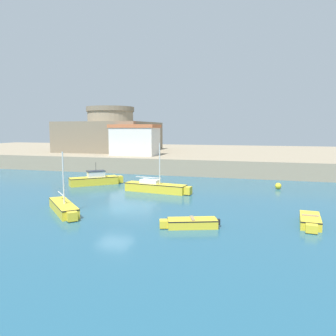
# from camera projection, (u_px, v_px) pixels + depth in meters

# --- Properties ---
(ground_plane) EXTENTS (200.00, 200.00, 0.00)m
(ground_plane) POSITION_uv_depth(u_px,v_px,m) (115.00, 211.00, 24.31)
(ground_plane) COLOR #235670
(quay_seawall) EXTENTS (120.00, 40.00, 2.13)m
(quay_seawall) POSITION_uv_depth(u_px,v_px,m) (205.00, 156.00, 61.13)
(quay_seawall) COLOR gray
(quay_seawall) RESTS_ON ground
(sailboat_yellow_0) EXTENTS (4.53, 4.49, 4.45)m
(sailboat_yellow_0) POSITION_uv_depth(u_px,v_px,m) (64.00, 207.00, 23.67)
(sailboat_yellow_0) COLOR yellow
(sailboat_yellow_0) RESTS_ON ground
(motorboat_yellow_1) EXTENTS (5.09, 4.69, 2.44)m
(motorboat_yellow_1) POSITION_uv_depth(u_px,v_px,m) (95.00, 179.00, 35.60)
(motorboat_yellow_1) COLOR yellow
(motorboat_yellow_1) RESTS_ON ground
(dinghy_yellow_2) EXTENTS (3.66, 2.11, 0.62)m
(dinghy_yellow_2) POSITION_uv_depth(u_px,v_px,m) (191.00, 223.00, 20.13)
(dinghy_yellow_2) COLOR yellow
(dinghy_yellow_2) RESTS_ON ground
(dinghy_yellow_3) EXTENTS (1.45, 3.78, 0.64)m
(dinghy_yellow_3) POSITION_uv_depth(u_px,v_px,m) (310.00, 221.00, 20.57)
(dinghy_yellow_3) COLOR yellow
(dinghy_yellow_3) RESTS_ON ground
(sailboat_yellow_4) EXTENTS (6.77, 2.18, 4.71)m
(sailboat_yellow_4) POSITION_uv_depth(u_px,v_px,m) (156.00, 187.00, 31.38)
(sailboat_yellow_4) COLOR yellow
(sailboat_yellow_4) RESTS_ON ground
(mooring_buoy) EXTENTS (0.62, 0.62, 0.62)m
(mooring_buoy) POSITION_uv_depth(u_px,v_px,m) (278.00, 186.00, 33.07)
(mooring_buoy) COLOR yellow
(mooring_buoy) RESTS_ON ground
(fortress) EXTENTS (14.88, 14.88, 7.80)m
(fortress) POSITION_uv_depth(u_px,v_px,m) (111.00, 134.00, 58.88)
(fortress) COLOR #796C57
(fortress) RESTS_ON quay_seawall
(harbor_shed_near_wharf) EXTENTS (6.99, 4.27, 4.57)m
(harbor_shed_near_wharf) POSITION_uv_depth(u_px,v_px,m) (135.00, 140.00, 48.85)
(harbor_shed_near_wharf) COLOR silver
(harbor_shed_near_wharf) RESTS_ON quay_seawall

